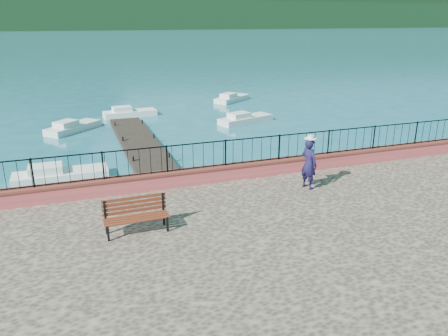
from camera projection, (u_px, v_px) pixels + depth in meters
ground at (275, 254)px, 13.65m from camera, size 2000.00×2000.00×0.00m
parapet at (233, 172)px, 16.46m from camera, size 28.00×0.46×0.58m
railing at (233, 152)px, 16.21m from camera, size 27.00×0.05×0.95m
dock at (144, 151)px, 23.65m from camera, size 2.00×16.00×0.30m
far_forest at (68, 15)px, 277.84m from camera, size 900.00×60.00×18.00m
companion_hill at (239, 24)px, 582.32m from camera, size 448.00×384.00×180.00m
park_bench at (137, 222)px, 12.35m from camera, size 1.81×0.61×1.00m
person at (309, 164)px, 15.39m from camera, size 0.62×0.77×1.83m
hat at (311, 137)px, 15.07m from camera, size 0.44×0.44×0.12m
boat_0 at (61, 172)px, 19.72m from camera, size 4.13×1.35×0.80m
boat_2 at (246, 117)px, 30.67m from camera, size 4.27×2.50×0.80m
boat_3 at (73, 125)px, 28.39m from camera, size 3.68×3.59×0.80m
boat_4 at (130, 111)px, 32.64m from camera, size 3.94×1.62×0.80m
boat_5 at (232, 97)px, 38.59m from camera, size 3.88×3.36×0.80m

